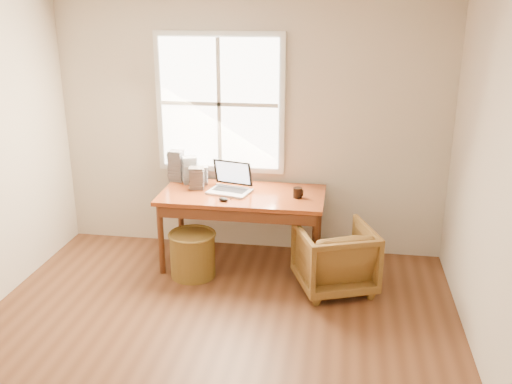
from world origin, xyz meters
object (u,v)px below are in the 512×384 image
at_px(armchair, 335,258).
at_px(cd_stack_a, 190,170).
at_px(desk, 242,195).
at_px(wicker_stool, 193,255).
at_px(laptop, 229,176).
at_px(coffee_mug, 298,193).

xyz_separation_m(armchair, cd_stack_a, (-1.52, 0.63, 0.58)).
xyz_separation_m(desk, wicker_stool, (-0.43, -0.35, -0.51)).
xyz_separation_m(laptop, cd_stack_a, (-0.46, 0.24, -0.03)).
height_order(armchair, coffee_mug, coffee_mug).
relative_size(armchair, wicker_stool, 1.57).
xyz_separation_m(desk, armchair, (0.93, -0.39, -0.42)).
height_order(desk, coffee_mug, coffee_mug).
relative_size(coffee_mug, cd_stack_a, 0.35).
distance_m(wicker_stool, laptop, 0.84).
bearing_deg(wicker_stool, desk, 39.20).
relative_size(desk, coffee_mug, 16.40).
xyz_separation_m(armchair, laptop, (-1.05, 0.39, 0.61)).
xyz_separation_m(wicker_stool, laptop, (0.30, 0.34, 0.70)).
bearing_deg(desk, armchair, -23.06).
distance_m(armchair, laptop, 1.28).
bearing_deg(laptop, armchair, -6.52).
height_order(laptop, coffee_mug, laptop).
xyz_separation_m(wicker_stool, coffee_mug, (0.97, 0.30, 0.58)).
height_order(desk, wicker_stool, desk).
bearing_deg(wicker_stool, coffee_mug, 17.38).
height_order(armchair, wicker_stool, armchair).
distance_m(desk, coffee_mug, 0.55).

